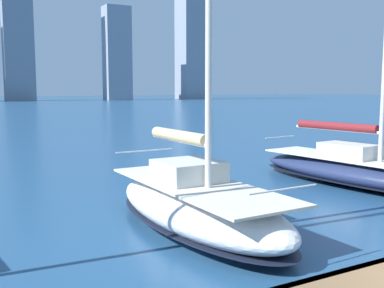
{
  "coord_description": "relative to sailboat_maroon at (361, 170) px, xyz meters",
  "views": [
    {
      "loc": [
        6.88,
        3.87,
        3.65
      ],
      "look_at": [
        1.09,
        -6.74,
        2.2
      ],
      "focal_mm": 42.0,
      "sensor_mm": 36.0,
      "label": 1
    }
  ],
  "objects": [
    {
      "name": "sailboat_maroon",
      "position": [
        0.0,
        0.0,
        0.0
      ],
      "size": [
        3.66,
        9.73,
        12.56
      ],
      "color": "navy",
      "rests_on": "ground"
    },
    {
      "name": "sailboat_tan",
      "position": [
        8.15,
        1.66,
        0.07
      ],
      "size": [
        2.91,
        7.34,
        11.05
      ],
      "color": "white",
      "rests_on": "ground"
    }
  ]
}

